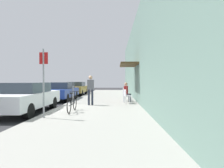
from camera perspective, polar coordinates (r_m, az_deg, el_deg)
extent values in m
plane|color=#2D2D30|center=(9.97, -17.17, -7.78)|extent=(60.00, 60.00, 0.00)
cube|color=#9E9B93|center=(11.46, -3.11, -6.28)|extent=(4.50, 32.00, 0.12)
cube|color=gray|center=(11.54, 8.98, 8.58)|extent=(0.30, 32.00, 6.08)
cube|color=#4C381E|center=(12.10, 5.24, 6.15)|extent=(1.10, 2.80, 0.12)
cube|color=silver|center=(9.34, -25.70, -4.46)|extent=(1.80, 4.40, 0.64)
cube|color=#333D47|center=(9.44, -25.31, -1.03)|extent=(1.48, 2.11, 0.47)
cylinder|color=black|center=(10.31, -18.26, -5.70)|extent=(0.22, 0.64, 0.64)
cylinder|color=black|center=(10.94, -26.13, -5.36)|extent=(0.22, 0.64, 0.64)
cylinder|color=black|center=(7.82, -25.05, -7.88)|extent=(0.22, 0.64, 0.64)
cube|color=navy|center=(14.32, -15.87, -2.62)|extent=(1.80, 4.40, 0.60)
cube|color=#333D47|center=(14.44, -15.71, -0.44)|extent=(1.48, 2.11, 0.48)
cylinder|color=black|center=(15.45, -11.55, -3.45)|extent=(0.22, 0.64, 0.64)
cylinder|color=black|center=(15.88, -17.14, -3.35)|extent=(0.22, 0.64, 0.64)
cylinder|color=black|center=(12.81, -14.29, -4.37)|extent=(0.22, 0.64, 0.64)
cylinder|color=black|center=(13.33, -20.88, -4.20)|extent=(0.22, 0.64, 0.64)
cube|color=#A58433|center=(19.43, -11.24, -1.63)|extent=(1.80, 4.40, 0.62)
cube|color=#333D47|center=(19.56, -11.15, -0.02)|extent=(1.48, 2.11, 0.47)
cylinder|color=black|center=(20.63, -8.26, -2.32)|extent=(0.22, 0.64, 0.64)
cylinder|color=black|center=(20.95, -12.54, -2.28)|extent=(0.22, 0.64, 0.64)
cylinder|color=black|center=(17.95, -9.72, -2.82)|extent=(0.22, 0.64, 0.64)
cylinder|color=black|center=(18.32, -14.60, -2.76)|extent=(0.22, 0.64, 0.64)
cylinder|color=slate|center=(11.41, -12.29, -3.26)|extent=(0.07, 0.07, 1.10)
cube|color=#383D42|center=(11.38, -12.30, 0.05)|extent=(0.12, 0.10, 0.22)
cylinder|color=gray|center=(7.21, -20.97, 0.18)|extent=(0.06, 0.06, 2.60)
cube|color=red|center=(7.27, -20.96, 7.69)|extent=(0.32, 0.02, 0.44)
torus|color=black|center=(8.88, -11.77, -5.90)|extent=(0.04, 0.66, 0.66)
torus|color=black|center=(7.87, -13.52, -6.80)|extent=(0.04, 0.66, 0.66)
cylinder|color=black|center=(8.37, -12.59, -6.33)|extent=(0.04, 1.05, 0.04)
cylinder|color=black|center=(8.20, -12.85, -4.72)|extent=(0.04, 0.04, 0.50)
cube|color=black|center=(8.18, -12.86, -2.84)|extent=(0.10, 0.20, 0.06)
cylinder|color=black|center=(8.80, -11.85, -4.13)|extent=(0.03, 0.03, 0.56)
cylinder|color=black|center=(8.78, -11.86, -2.31)|extent=(0.46, 0.03, 0.03)
cylinder|color=silver|center=(11.37, 5.71, -4.90)|extent=(0.04, 0.04, 0.45)
cylinder|color=silver|center=(11.02, 6.38, -5.09)|extent=(0.04, 0.04, 0.45)
cylinder|color=silver|center=(11.25, 3.89, -4.96)|extent=(0.04, 0.04, 0.45)
cylinder|color=silver|center=(10.89, 4.50, -5.16)|extent=(0.04, 0.04, 0.45)
cube|color=silver|center=(11.11, 5.12, -3.80)|extent=(0.54, 0.54, 0.03)
cube|color=silver|center=(11.03, 4.12, -2.76)|extent=(0.15, 0.43, 0.40)
cylinder|color=silver|center=(12.22, 5.89, -4.49)|extent=(0.04, 0.04, 0.45)
cylinder|color=silver|center=(11.85, 5.53, -4.66)|extent=(0.04, 0.04, 0.45)
cylinder|color=silver|center=(12.30, 4.15, -4.45)|extent=(0.04, 0.04, 0.45)
cylinder|color=silver|center=(11.93, 3.73, -4.62)|extent=(0.04, 0.04, 0.45)
cube|color=silver|center=(12.06, 4.83, -3.42)|extent=(0.54, 0.54, 0.03)
cube|color=silver|center=(12.09, 3.88, -2.43)|extent=(0.15, 0.43, 0.40)
cylinder|color=#232838|center=(12.14, 5.76, -4.48)|extent=(0.11, 0.11, 0.47)
cylinder|color=#232838|center=(12.14, 5.16, -3.37)|extent=(0.38, 0.23, 0.14)
cylinder|color=#232838|center=(11.94, 5.57, -4.57)|extent=(0.11, 0.11, 0.47)
cylinder|color=#232838|center=(11.95, 4.96, -3.44)|extent=(0.38, 0.23, 0.14)
cube|color=#B22626|center=(12.05, 4.46, -1.97)|extent=(0.31, 0.41, 0.56)
sphere|color=tan|center=(12.04, 4.46, -0.02)|extent=(0.22, 0.22, 0.22)
cylinder|color=silver|center=(13.28, 5.25, -4.05)|extent=(0.04, 0.04, 0.45)
cylinder|color=silver|center=(12.91, 5.53, -4.20)|extent=(0.04, 0.04, 0.45)
cylinder|color=silver|center=(13.22, 3.62, -4.07)|extent=(0.04, 0.04, 0.45)
cylinder|color=silver|center=(12.85, 3.85, -4.22)|extent=(0.04, 0.04, 0.45)
cube|color=silver|center=(13.04, 4.56, -3.08)|extent=(0.48, 0.48, 0.03)
cube|color=silver|center=(13.00, 3.67, -2.19)|extent=(0.07, 0.44, 0.40)
cylinder|color=#232838|center=(10.39, -7.39, -4.22)|extent=(0.12, 0.12, 0.90)
cylinder|color=#232838|center=(10.37, -6.30, -4.23)|extent=(0.12, 0.12, 0.90)
cube|color=#595960|center=(10.34, -6.85, -0.19)|extent=(0.36, 0.22, 0.56)
sphere|color=tan|center=(10.34, -6.86, 2.08)|extent=(0.22, 0.22, 0.22)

